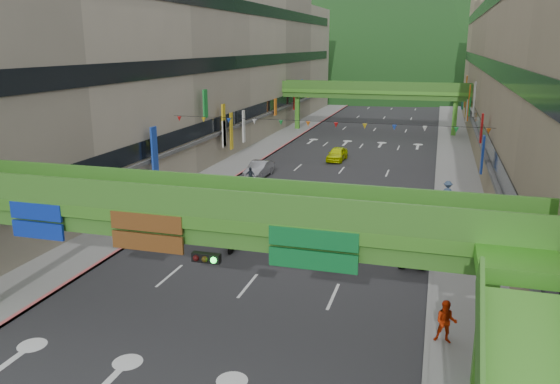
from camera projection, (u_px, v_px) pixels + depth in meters
name	position (u px, v px, depth m)	size (l,w,h in m)	color
road_slab	(356.00, 152.00, 63.55)	(18.00, 140.00, 0.02)	#28282B
sidewalk_left	(267.00, 147.00, 66.49)	(4.00, 140.00, 0.15)	gray
sidewalk_right	(455.00, 157.00, 60.57)	(4.00, 140.00, 0.15)	gray
curb_left	(282.00, 147.00, 65.97)	(0.20, 140.00, 0.18)	#CC5959
curb_right	(437.00, 156.00, 61.08)	(0.20, 140.00, 0.18)	gray
building_row_left	(204.00, 67.00, 66.17)	(12.80, 95.00, 19.00)	#9E937F
building_row_right	(544.00, 71.00, 55.98)	(12.80, 95.00, 19.00)	gray
overpass_near	(211.00, 234.00, 20.58)	(28.00, 12.27, 7.10)	#4C9E2D
overpass_far	(374.00, 94.00, 76.04)	(28.00, 2.20, 7.10)	#4C9E2D
hill_left	(361.00, 85.00, 169.54)	(168.00, 140.00, 112.00)	#1C4419
hill_right	(492.00, 83.00, 177.31)	(208.00, 176.00, 128.00)	#1C4419
bunting_string	(322.00, 124.00, 43.45)	(26.00, 0.36, 0.47)	black
scooter_rider_near	(232.00, 236.00, 32.87)	(0.74, 1.59, 2.09)	black
scooter_rider_mid	(331.00, 250.00, 30.64)	(0.80, 1.60, 1.85)	black
scooter_rider_left	(250.00, 178.00, 47.07)	(0.96, 1.60, 1.92)	gray
scooter_rider_far	(279.00, 218.00, 35.87)	(0.90, 1.60, 2.16)	maroon
parked_scooter_row	(416.00, 235.00, 34.28)	(1.60, 9.41, 1.08)	black
car_silver	(259.00, 169.00, 51.34)	(1.58, 4.53, 1.49)	#919299
car_yellow	(337.00, 154.00, 58.62)	(1.71, 4.25, 1.45)	#DDEE06
pedestrian_red	(446.00, 325.00, 22.51)	(0.90, 0.70, 1.85)	#A92206
pedestrian_dark	(445.00, 240.00, 32.79)	(0.88, 0.37, 1.50)	black
pedestrian_blue	(447.00, 195.00, 41.96)	(0.88, 0.57, 1.89)	#324661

